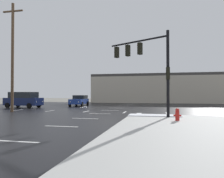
# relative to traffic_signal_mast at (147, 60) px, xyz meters

# --- Properties ---
(ground_plane) EXTENTS (120.00, 120.00, 0.00)m
(ground_plane) POSITION_rel_traffic_signal_mast_xyz_m (-4.44, 4.00, -4.53)
(ground_plane) COLOR slate
(road_asphalt) EXTENTS (44.00, 44.00, 0.02)m
(road_asphalt) POSITION_rel_traffic_signal_mast_xyz_m (-4.44, 4.00, -4.52)
(road_asphalt) COLOR black
(road_asphalt) RESTS_ON ground_plane
(snow_strip_curbside) EXTENTS (4.00, 1.60, 0.06)m
(snow_strip_curbside) POSITION_rel_traffic_signal_mast_xyz_m (0.56, 0.00, -4.36)
(snow_strip_curbside) COLOR white
(snow_strip_curbside) RESTS_ON sidewalk_corner
(lane_markings) EXTENTS (36.15, 36.15, 0.01)m
(lane_markings) POSITION_rel_traffic_signal_mast_xyz_m (-3.24, 2.63, -4.51)
(lane_markings) COLOR silver
(lane_markings) RESTS_ON road_asphalt
(traffic_signal_mast) EXTENTS (4.95, 2.93, 6.38)m
(traffic_signal_mast) POSITION_rel_traffic_signal_mast_xyz_m (0.00, 0.00, 0.00)
(traffic_signal_mast) COLOR black
(traffic_signal_mast) RESTS_ON sidewalk_corner
(fire_hydrant) EXTENTS (0.48, 0.26, 0.79)m
(fire_hydrant) POSITION_rel_traffic_signal_mast_xyz_m (2.06, -2.84, -3.99)
(fire_hydrant) COLOR red
(fire_hydrant) RESTS_ON sidewalk_corner
(strip_building_background) EXTENTS (27.77, 8.00, 5.68)m
(strip_building_background) POSITION_rel_traffic_signal_mast_xyz_m (1.35, 28.44, -1.69)
(strip_building_background) COLOR #BCB29E
(strip_building_background) RESTS_ON ground_plane
(suv_navy) EXTENTS (4.94, 2.45, 2.03)m
(suv_navy) POSITION_rel_traffic_signal_mast_xyz_m (-16.38, 8.04, -3.44)
(suv_navy) COLOR #141E47
(suv_navy) RESTS_ON road_asphalt
(sedan_blue) EXTENTS (2.30, 4.64, 1.58)m
(sedan_blue) POSITION_rel_traffic_signal_mast_xyz_m (-10.74, 13.46, -3.68)
(sedan_blue) COLOR navy
(sedan_blue) RESTS_ON road_asphalt
(utility_pole_mid) EXTENTS (2.20, 0.28, 10.97)m
(utility_pole_mid) POSITION_rel_traffic_signal_mast_xyz_m (-13.52, 1.96, 1.18)
(utility_pole_mid) COLOR brown
(utility_pole_mid) RESTS_ON ground_plane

